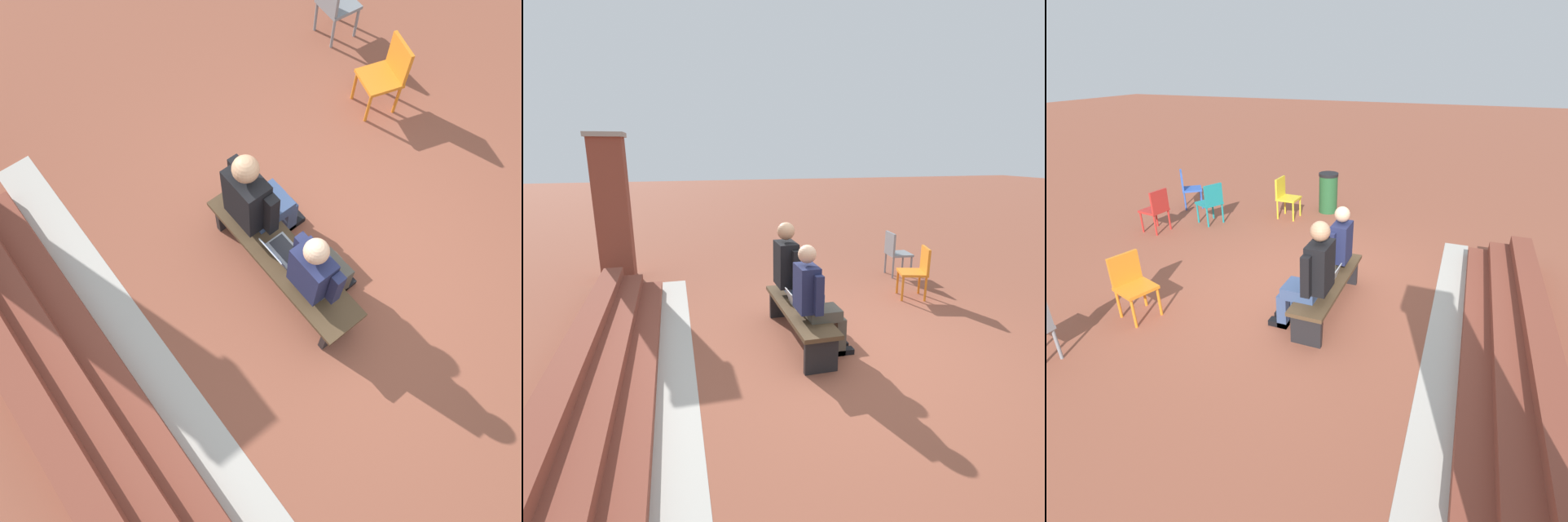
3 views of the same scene
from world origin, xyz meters
TOP-DOWN VIEW (x-y plane):
  - ground_plane at (0.00, 0.00)m, footprint 60.00×60.00m
  - concrete_strip at (0.28, 1.88)m, footprint 5.78×0.40m
  - brick_steps at (0.28, 2.63)m, footprint 4.98×0.90m
  - bench at (0.28, 0.37)m, footprint 1.80×0.44m
  - person_student at (-0.12, 0.30)m, footprint 0.53×0.67m
  - person_adult at (0.75, 0.29)m, footprint 0.60×0.75m
  - laptop at (0.31, 0.38)m, footprint 0.32×0.29m
  - plastic_chair_foreground at (1.29, -1.94)m, footprint 0.53×0.53m
  - plastic_chair_far_right at (2.49, -2.23)m, footprint 0.46×0.46m

SIDE VIEW (x-z plane):
  - ground_plane at x=0.00m, z-range 0.00..0.00m
  - concrete_strip at x=0.28m, z-range 0.00..0.01m
  - brick_steps at x=0.28m, z-range -0.05..0.40m
  - bench at x=0.28m, z-range 0.13..0.58m
  - plastic_chair_foreground at x=1.29m, z-range 0.06..0.90m
  - plastic_chair_far_right at x=2.49m, z-range 0.06..0.90m
  - laptop at x=0.31m, z-range 0.39..0.61m
  - person_student at x=-0.12m, z-range 0.05..1.38m
  - person_adult at x=0.75m, z-range 0.04..1.47m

